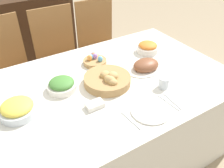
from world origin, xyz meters
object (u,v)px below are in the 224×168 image
at_px(chair_far_right, 100,45).
at_px(butter_dish, 95,105).
at_px(egg_basket, 95,60).
at_px(carrot_bowl, 148,48).
at_px(spoon, 172,101).
at_px(sideboard, 26,33).
at_px(pineapple_bowl, 18,109).
at_px(chair_far_center, 60,56).
at_px(chair_far_left, 9,69).
at_px(drinking_cup, 164,83).
at_px(green_salad_bowl, 62,85).
at_px(ham_platter, 146,66).
at_px(dinner_plate, 150,111).
at_px(fork, 131,120).
at_px(bread_basket, 108,80).
at_px(knife, 169,103).

bearing_deg(chair_far_right, butter_dish, -119.29).
distance_m(egg_basket, carrot_bowl, 0.47).
height_order(egg_basket, spoon, egg_basket).
relative_size(sideboard, pineapple_bowl, 5.34).
height_order(chair_far_right, chair_far_center, same).
bearing_deg(spoon, carrot_bowl, 69.34).
bearing_deg(chair_far_left, egg_basket, -56.04).
distance_m(chair_far_center, drinking_cup, 1.23).
xyz_separation_m(chair_far_center, spoon, (0.26, -1.30, 0.22)).
bearing_deg(chair_far_right, carrot_bowl, -84.08).
bearing_deg(green_salad_bowl, ham_platter, -8.00).
xyz_separation_m(green_salad_bowl, carrot_bowl, (0.81, 0.12, 0.00)).
bearing_deg(dinner_plate, sideboard, 95.11).
xyz_separation_m(green_salad_bowl, spoon, (0.53, -0.47, -0.04)).
xyz_separation_m(sideboard, carrot_bowl, (0.64, -1.59, 0.32)).
bearing_deg(spoon, drinking_cup, 74.40).
xyz_separation_m(egg_basket, spoon, (0.19, -0.66, -0.03)).
relative_size(sideboard, fork, 6.75).
bearing_deg(bread_basket, dinner_plate, -78.69).
height_order(chair_far_left, pineapple_bowl, chair_far_left).
bearing_deg(ham_platter, spoon, -103.62).
relative_size(carrot_bowl, drinking_cup, 2.39).
bearing_deg(chair_far_center, chair_far_left, -178.80).
height_order(bread_basket, drinking_cup, bread_basket).
relative_size(green_salad_bowl, pineapple_bowl, 0.89).
height_order(pineapple_bowl, butter_dish, pineapple_bowl).
relative_size(chair_far_center, egg_basket, 5.43).
bearing_deg(bread_basket, carrot_bowl, 22.91).
bearing_deg(spoon, fork, -175.86).
distance_m(carrot_bowl, spoon, 0.65).
bearing_deg(drinking_cup, chair_far_right, 82.03).
bearing_deg(green_salad_bowl, sideboard, 84.40).
xyz_separation_m(dinner_plate, fork, (-0.14, 0.00, -0.00)).
distance_m(bread_basket, dinner_plate, 0.38).
relative_size(chair_far_left, chair_far_center, 1.00).
height_order(chair_far_right, dinner_plate, chair_far_right).
bearing_deg(knife, pineapple_bowl, 150.42).
bearing_deg(chair_far_right, pineapple_bowl, -137.62).
bearing_deg(knife, chair_far_right, 75.28).
xyz_separation_m(drinking_cup, butter_dish, (-0.48, 0.07, -0.02)).
distance_m(egg_basket, drinking_cup, 0.57).
bearing_deg(chair_far_center, bread_basket, -88.22).
xyz_separation_m(chair_far_left, sideboard, (0.38, 0.87, -0.06)).
bearing_deg(egg_basket, drinking_cup, -64.74).
bearing_deg(chair_far_left, chair_far_center, -6.63).
height_order(chair_far_center, green_salad_bowl, chair_far_center).
height_order(egg_basket, dinner_plate, egg_basket).
bearing_deg(dinner_plate, bread_basket, 101.31).
relative_size(chair_far_right, carrot_bowl, 5.44).
height_order(chair_far_left, egg_basket, chair_far_left).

